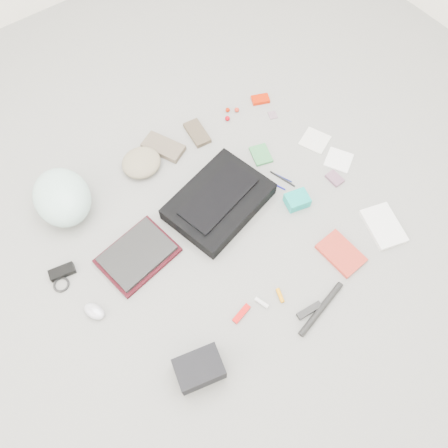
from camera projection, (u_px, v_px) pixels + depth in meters
ground_plane at (224, 229)px, 2.12m from camera, size 4.00×4.00×0.00m
messenger_bag at (219, 201)px, 2.15m from camera, size 0.55×0.45×0.08m
bag_flap at (219, 197)px, 2.11m from camera, size 0.43×0.27×0.01m
laptop_sleeve at (138, 256)px, 2.04m from camera, size 0.37×0.30×0.02m
laptop at (137, 254)px, 2.02m from camera, size 0.34×0.27×0.02m
bike_helmet at (62, 197)px, 2.09m from camera, size 0.30×0.36×0.20m
beanie at (141, 163)px, 2.26m from camera, size 0.23×0.22×0.07m
mitten_left at (163, 147)px, 2.33m from camera, size 0.19×0.25×0.03m
mitten_right at (197, 133)px, 2.38m from camera, size 0.11×0.18×0.03m
power_brick at (62, 272)px, 2.00m from camera, size 0.12×0.08×0.03m
cable_coil at (61, 285)px, 1.98m from camera, size 0.08×0.08×0.01m
mouse at (94, 311)px, 1.91m from camera, size 0.10×0.12×0.04m
camera_bag at (199, 369)px, 1.76m from camera, size 0.21×0.17×0.12m
multitool at (241, 314)px, 1.92m from camera, size 0.10×0.05×0.02m
toiletry_tube_white at (262, 303)px, 1.94m from camera, size 0.04×0.07×0.02m
toiletry_tube_orange at (280, 295)px, 1.96m from camera, size 0.04×0.07×0.02m
u_lock at (309, 310)px, 1.92m from camera, size 0.12×0.04×0.02m
bike_pump at (321, 309)px, 1.92m from camera, size 0.30×0.09×0.03m
book_red at (341, 253)px, 2.05m from camera, size 0.15×0.22×0.02m
book_white at (383, 226)px, 2.12m from camera, size 0.21×0.26×0.02m
notepad at (261, 155)px, 2.32m from camera, size 0.13×0.15×0.01m
pen_blue at (273, 183)px, 2.24m from camera, size 0.06×0.14×0.01m
pen_black at (282, 179)px, 2.25m from camera, size 0.05×0.15×0.01m
pen_navy at (281, 177)px, 2.26m from camera, size 0.05×0.12×0.01m
accordion_wallet at (297, 200)px, 2.16m from camera, size 0.13×0.11×0.06m
card_deck at (335, 178)px, 2.25m from camera, size 0.06×0.09×0.02m
napkin_top at (315, 141)px, 2.36m from camera, size 0.18×0.18×0.01m
napkin_bottom at (339, 160)px, 2.30m from camera, size 0.18×0.18×0.01m
lollipop_a at (227, 118)px, 2.42m from camera, size 0.04×0.04×0.03m
lollipop_b at (228, 110)px, 2.45m from camera, size 0.03×0.03×0.03m
lollipop_c at (237, 110)px, 2.45m from camera, size 0.03×0.03×0.03m
altoids_tin at (260, 99)px, 2.49m from camera, size 0.12×0.10×0.02m
stamp_sheet at (273, 115)px, 2.45m from camera, size 0.06×0.07×0.00m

